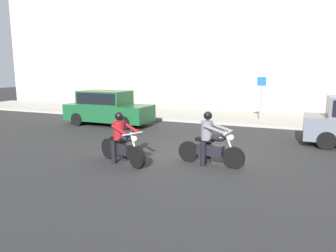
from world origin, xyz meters
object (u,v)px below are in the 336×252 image
(street_sign_post, at_px, (261,94))
(parked_sedan_forest_green, at_px, (108,108))
(motorcycle_with_rider_crimson, at_px, (122,142))
(motorcycle_with_rider_gray, at_px, (210,143))

(street_sign_post, bearing_deg, parked_sedan_forest_green, -155.61)
(motorcycle_with_rider_crimson, height_order, motorcycle_with_rider_gray, motorcycle_with_rider_gray)
(motorcycle_with_rider_crimson, relative_size, street_sign_post, 0.84)
(motorcycle_with_rider_crimson, bearing_deg, motorcycle_with_rider_gray, 18.73)
(motorcycle_with_rider_gray, bearing_deg, street_sign_post, 86.18)
(motorcycle_with_rider_gray, bearing_deg, motorcycle_with_rider_crimson, -161.27)
(parked_sedan_forest_green, bearing_deg, motorcycle_with_rider_gray, -35.27)
(parked_sedan_forest_green, bearing_deg, street_sign_post, 24.39)
(motorcycle_with_rider_crimson, bearing_deg, parked_sedan_forest_green, 126.75)
(motorcycle_with_rider_crimson, xyz_separation_m, motorcycle_with_rider_gray, (2.47, 0.84, 0.02))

